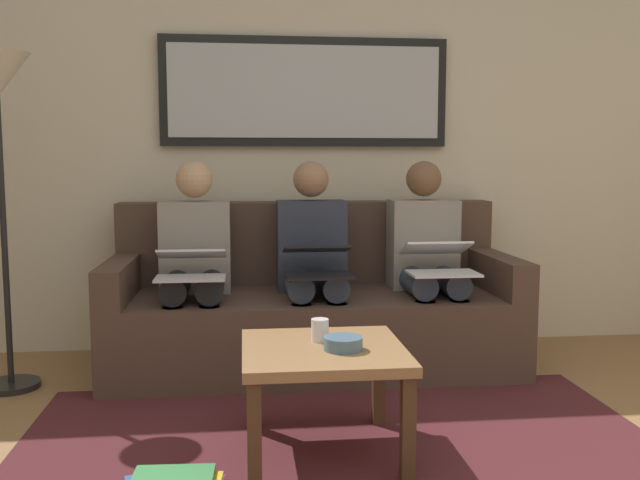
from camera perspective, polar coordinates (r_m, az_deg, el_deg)
The scene contains 13 objects.
wall_rear at distance 4.33m, azimuth -1.33°, elevation 8.59°, with size 6.00×0.12×2.60m, color beige.
area_rug at distance 2.83m, azimuth 1.99°, elevation -17.20°, with size 2.60×1.80×0.01m, color #4C1E23.
couch at distance 3.94m, azimuth -0.67°, elevation -5.68°, with size 2.20×0.90×0.90m.
framed_mirror at distance 4.25m, azimuth -1.23°, elevation 12.00°, with size 1.72×0.05×0.64m.
coffee_table at distance 2.74m, azimuth 0.26°, elevation -9.96°, with size 0.62×0.62×0.43m.
cup at distance 2.79m, azimuth -0.01°, elevation -7.37°, with size 0.07×0.07×0.09m, color silver.
bowl at distance 2.67m, azimuth 1.91°, elevation -8.44°, with size 0.15×0.15×0.05m, color slate.
person_left at distance 3.93m, azimuth 8.74°, elevation -1.36°, with size 0.38×0.58×1.14m.
laptop_white at distance 3.71m, azimuth 9.68°, elevation -1.53°, with size 0.35×0.38×0.16m.
person_middle at distance 3.82m, azimuth -0.58°, elevation -1.52°, with size 0.38×0.58×1.14m.
laptop_black at distance 3.58m, azimuth -0.19°, elevation -1.69°, with size 0.34×0.36×0.15m.
person_right at distance 3.81m, azimuth -10.21°, elevation -1.65°, with size 0.38×0.58×1.14m.
laptop_silver at distance 3.56m, azimuth -10.48°, elevation -1.96°, with size 0.34×0.33×0.14m.
Camera 1 is at (0.38, 1.71, 1.14)m, focal length 39.17 mm.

